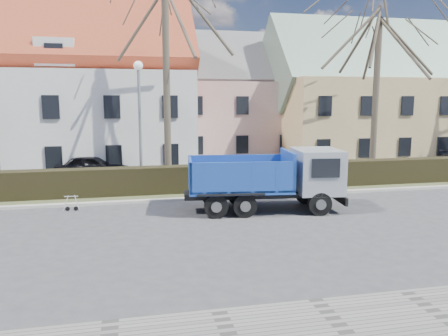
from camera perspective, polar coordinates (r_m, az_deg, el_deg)
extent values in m
plane|color=#373739|center=(15.75, 2.84, -7.69)|extent=(120.00, 120.00, 0.00)
cube|color=#ABA79C|center=(20.06, -0.56, -3.87)|extent=(80.00, 0.30, 0.12)
cube|color=#3E4426|center=(21.60, -1.42, -2.98)|extent=(80.00, 3.00, 0.10)
cube|color=black|center=(21.29, -1.32, -1.51)|extent=(60.00, 0.90, 1.30)
imported|color=black|center=(26.01, -16.69, 0.14)|extent=(4.41, 2.48, 1.42)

